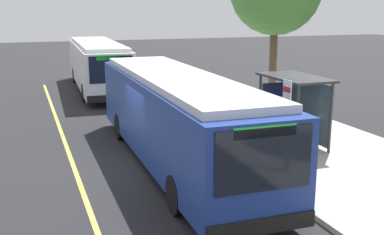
{
  "coord_description": "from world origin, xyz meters",
  "views": [
    {
      "loc": [
        14.43,
        -3.55,
        4.99
      ],
      "look_at": [
        1.36,
        1.17,
        1.76
      ],
      "focal_mm": 44.53,
      "sensor_mm": 36.0,
      "label": 1
    }
  ],
  "objects_px": {
    "waiting_bench": "(293,129)",
    "route_sign_post": "(287,113)",
    "transit_bus_main": "(176,116)",
    "pedestrian_commuter": "(263,115)",
    "transit_bus_second": "(98,64)"
  },
  "relations": [
    {
      "from": "waiting_bench",
      "to": "route_sign_post",
      "type": "bearing_deg",
      "value": -35.73
    },
    {
      "from": "transit_bus_main",
      "to": "pedestrian_commuter",
      "type": "xyz_separation_m",
      "value": [
        -1.04,
        3.67,
        -0.5
      ]
    },
    {
      "from": "route_sign_post",
      "to": "pedestrian_commuter",
      "type": "height_order",
      "value": "route_sign_post"
    },
    {
      "from": "pedestrian_commuter",
      "to": "transit_bus_second",
      "type": "bearing_deg",
      "value": -165.02
    },
    {
      "from": "pedestrian_commuter",
      "to": "route_sign_post",
      "type": "bearing_deg",
      "value": -16.52
    },
    {
      "from": "transit_bus_main",
      "to": "waiting_bench",
      "type": "height_order",
      "value": "transit_bus_main"
    },
    {
      "from": "transit_bus_main",
      "to": "waiting_bench",
      "type": "bearing_deg",
      "value": 96.45
    },
    {
      "from": "route_sign_post",
      "to": "pedestrian_commuter",
      "type": "xyz_separation_m",
      "value": [
        -3.2,
        0.95,
        -0.84
      ]
    },
    {
      "from": "route_sign_post",
      "to": "pedestrian_commuter",
      "type": "distance_m",
      "value": 3.45
    },
    {
      "from": "waiting_bench",
      "to": "route_sign_post",
      "type": "relative_size",
      "value": 0.57
    },
    {
      "from": "transit_bus_second",
      "to": "transit_bus_main",
      "type": "bearing_deg",
      "value": 0.46
    },
    {
      "from": "transit_bus_main",
      "to": "route_sign_post",
      "type": "xyz_separation_m",
      "value": [
        2.16,
        2.72,
        0.34
      ]
    },
    {
      "from": "waiting_bench",
      "to": "pedestrian_commuter",
      "type": "relative_size",
      "value": 0.95
    },
    {
      "from": "waiting_bench",
      "to": "pedestrian_commuter",
      "type": "distance_m",
      "value": 1.21
    },
    {
      "from": "waiting_bench",
      "to": "route_sign_post",
      "type": "distance_m",
      "value": 3.56
    }
  ]
}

